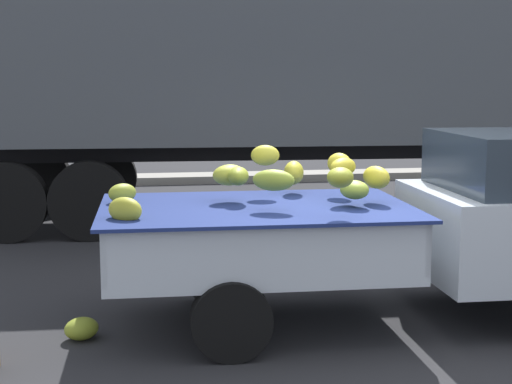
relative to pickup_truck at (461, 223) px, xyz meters
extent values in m
plane|color=#28282B|center=(-0.92, -0.26, -0.88)|extent=(220.00, 220.00, 0.00)
cube|color=gray|center=(-0.92, 9.58, -0.80)|extent=(80.00, 0.80, 0.16)
cube|color=#28333D|center=(0.39, -0.01, 0.56)|extent=(1.06, 1.49, 0.52)
cube|color=silver|center=(-1.88, 0.04, -0.30)|extent=(2.61, 1.72, 0.08)
cube|color=silver|center=(-1.86, 0.85, -0.04)|extent=(2.58, 0.11, 0.44)
cube|color=silver|center=(-1.90, -0.77, -0.04)|extent=(2.58, 0.11, 0.44)
cube|color=silver|center=(-0.62, 0.01, -0.04)|extent=(0.09, 1.67, 0.44)
cube|color=silver|center=(-3.15, 0.07, -0.04)|extent=(0.09, 1.67, 0.44)
cube|color=#B21914|center=(-1.86, 0.88, -0.08)|extent=(2.47, 0.07, 0.07)
cube|color=navy|center=(-1.88, 0.04, 0.19)|extent=(2.74, 1.85, 0.03)
ellipsoid|color=gold|center=(-3.00, -0.40, 0.27)|extent=(0.35, 0.34, 0.20)
ellipsoid|color=#98A029|center=(-1.31, -0.61, 0.53)|extent=(0.29, 0.34, 0.16)
ellipsoid|color=gold|center=(-1.02, 0.48, 0.51)|extent=(0.28, 0.32, 0.20)
ellipsoid|color=#8DA12E|center=(-1.78, -0.21, 0.46)|extent=(0.41, 0.34, 0.18)
ellipsoid|color=gold|center=(-1.71, 0.58, 0.59)|extent=(0.29, 0.23, 0.19)
ellipsoid|color=gold|center=(-0.80, 0.04, 0.43)|extent=(0.26, 0.37, 0.20)
ellipsoid|color=gold|center=(-1.09, 0.09, 0.52)|extent=(0.36, 0.36, 0.17)
ellipsoid|color=#9DAA30|center=(-3.03, 0.41, 0.29)|extent=(0.34, 0.33, 0.17)
ellipsoid|color=olive|center=(-2.01, 0.23, 0.44)|extent=(0.25, 0.36, 0.17)
ellipsoid|color=gold|center=(-2.08, 0.33, 0.44)|extent=(0.41, 0.38, 0.19)
ellipsoid|color=#8EA531|center=(-1.06, -0.16, 0.36)|extent=(0.28, 0.33, 0.16)
ellipsoid|color=gold|center=(-1.41, 0.69, 0.41)|extent=(0.26, 0.37, 0.23)
cylinder|color=black|center=(0.64, 0.79, -0.56)|extent=(0.64, 0.21, 0.64)
cylinder|color=black|center=(-2.17, 0.85, -0.56)|extent=(0.64, 0.21, 0.64)
cylinder|color=black|center=(-2.21, -0.76, -0.56)|extent=(0.64, 0.21, 0.64)
cube|color=#4C5156|center=(0.11, 5.03, 1.72)|extent=(12.10, 3.05, 2.70)
cube|color=black|center=(0.11, 5.03, 0.22)|extent=(11.05, 0.91, 0.30)
cylinder|color=black|center=(-3.43, 6.39, -0.34)|extent=(1.09, 0.35, 1.08)
cylinder|color=black|center=(-3.54, 3.99, -0.34)|extent=(1.09, 0.35, 1.08)
cylinder|color=black|center=(-4.51, 6.44, -0.34)|extent=(1.09, 0.35, 1.08)
cylinder|color=black|center=(-4.62, 4.04, -0.34)|extent=(1.09, 0.35, 1.08)
ellipsoid|color=olive|center=(-3.39, -0.08, -0.79)|extent=(0.40, 0.39, 0.19)
camera|label=1|loc=(-2.92, -6.43, 1.31)|focal=53.58mm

